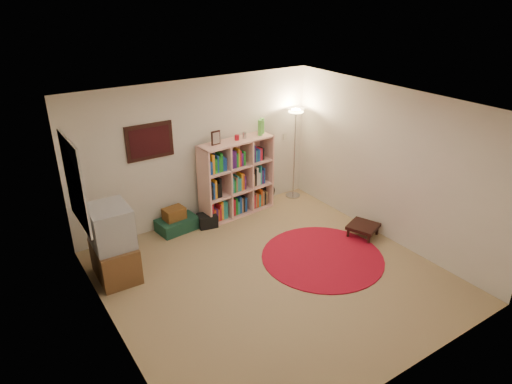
{
  "coord_description": "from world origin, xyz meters",
  "views": [
    {
      "loc": [
        -3.25,
        -4.47,
        3.89
      ],
      "look_at": [
        0.1,
        0.6,
        1.1
      ],
      "focal_mm": 32.0,
      "sensor_mm": 36.0,
      "label": 1
    }
  ],
  "objects_px": {
    "tv_stand": "(113,244)",
    "suitcase": "(177,224)",
    "bookshelf": "(236,179)",
    "floor_fan": "(267,193)",
    "side_table": "(363,227)",
    "floor_lamp": "(296,124)"
  },
  "relations": [
    {
      "from": "tv_stand",
      "to": "suitcase",
      "type": "height_order",
      "value": "tv_stand"
    },
    {
      "from": "bookshelf",
      "to": "tv_stand",
      "type": "relative_size",
      "value": 1.51
    },
    {
      "from": "floor_lamp",
      "to": "tv_stand",
      "type": "height_order",
      "value": "floor_lamp"
    },
    {
      "from": "tv_stand",
      "to": "suitcase",
      "type": "relative_size",
      "value": 1.57
    },
    {
      "from": "floor_lamp",
      "to": "bookshelf",
      "type": "bearing_deg",
      "value": -179.5
    },
    {
      "from": "floor_lamp",
      "to": "tv_stand",
      "type": "relative_size",
      "value": 1.6
    },
    {
      "from": "floor_lamp",
      "to": "tv_stand",
      "type": "xyz_separation_m",
      "value": [
        -3.81,
        -0.77,
        -0.95
      ]
    },
    {
      "from": "floor_lamp",
      "to": "side_table",
      "type": "relative_size",
      "value": 3.02
    },
    {
      "from": "suitcase",
      "to": "side_table",
      "type": "bearing_deg",
      "value": -43.93
    },
    {
      "from": "bookshelf",
      "to": "side_table",
      "type": "xyz_separation_m",
      "value": [
        1.34,
        -1.89,
        -0.51
      ]
    },
    {
      "from": "bookshelf",
      "to": "tv_stand",
      "type": "xyz_separation_m",
      "value": [
        -2.47,
        -0.75,
        -0.14
      ]
    },
    {
      "from": "floor_fan",
      "to": "suitcase",
      "type": "distance_m",
      "value": 1.91
    },
    {
      "from": "floor_fan",
      "to": "tv_stand",
      "type": "relative_size",
      "value": 0.34
    },
    {
      "from": "side_table",
      "to": "floor_lamp",
      "type": "bearing_deg",
      "value": 90.3
    },
    {
      "from": "floor_fan",
      "to": "tv_stand",
      "type": "distance_m",
      "value": 3.34
    },
    {
      "from": "suitcase",
      "to": "tv_stand",
      "type": "bearing_deg",
      "value": -155.73
    },
    {
      "from": "bookshelf",
      "to": "floor_fan",
      "type": "distance_m",
      "value": 0.89
    },
    {
      "from": "floor_lamp",
      "to": "side_table",
      "type": "xyz_separation_m",
      "value": [
        0.01,
        -1.9,
        -1.31
      ]
    },
    {
      "from": "floor_lamp",
      "to": "side_table",
      "type": "distance_m",
      "value": 2.31
    },
    {
      "from": "side_table",
      "to": "floor_fan",
      "type": "bearing_deg",
      "value": 107.05
    },
    {
      "from": "suitcase",
      "to": "side_table",
      "type": "relative_size",
      "value": 1.21
    },
    {
      "from": "tv_stand",
      "to": "floor_lamp",
      "type": "bearing_deg",
      "value": 12.68
    }
  ]
}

